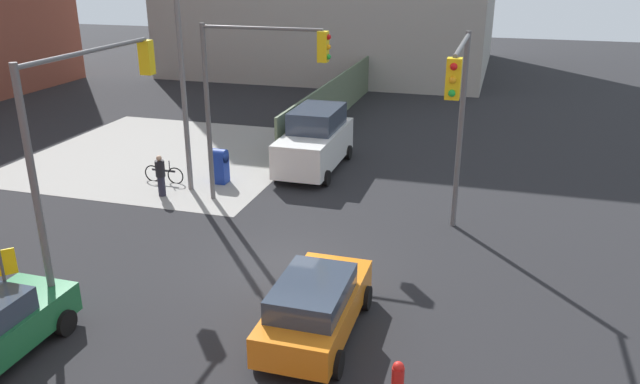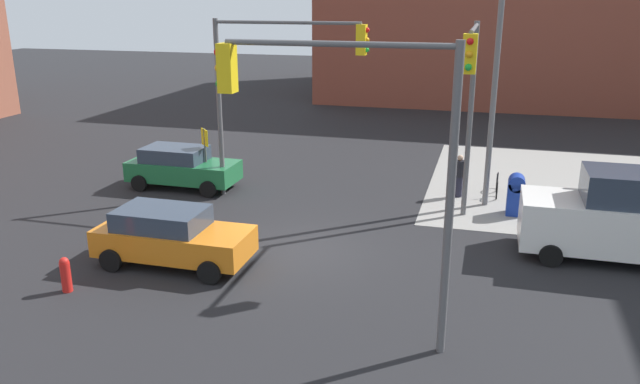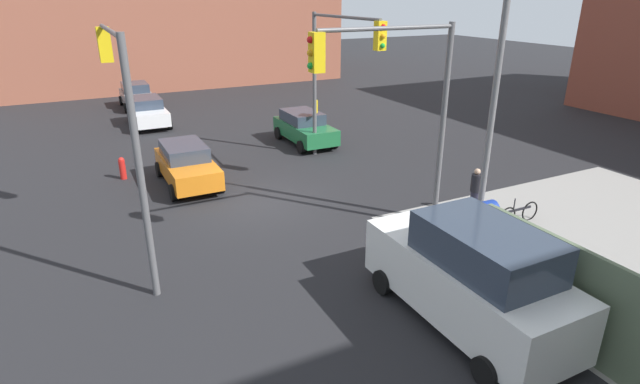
{
  "view_description": "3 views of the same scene",
  "coord_description": "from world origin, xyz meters",
  "px_view_note": "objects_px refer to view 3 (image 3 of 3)",
  "views": [
    {
      "loc": [
        -15.6,
        -5.65,
        8.62
      ],
      "look_at": [
        2.05,
        -0.47,
        1.68
      ],
      "focal_mm": 35.0,
      "sensor_mm": 36.0,
      "label": 1
    },
    {
      "loc": [
        5.13,
        -16.47,
        7.29
      ],
      "look_at": [
        0.96,
        -1.38,
        2.32
      ],
      "focal_mm": 35.0,
      "sensor_mm": 36.0,
      "label": 2
    },
    {
      "loc": [
        16.26,
        -5.69,
        7.27
      ],
      "look_at": [
        3.25,
        0.88,
        1.43
      ],
      "focal_mm": 28.0,
      "sensor_mm": 36.0,
      "label": 3
    }
  ],
  "objects_px": {
    "fire_hydrant": "(122,168)",
    "traffic_signal_ne_corner": "(398,94)",
    "hatchback_green": "(304,127)",
    "traffic_signal_se_corner": "(122,104)",
    "street_lamp_corner": "(483,84)",
    "bicycle_at_crosswalk": "(321,132)",
    "sedan_orange": "(187,164)",
    "hatchback_gray": "(136,95)",
    "sedan_white": "(148,111)",
    "mailbox_blue": "(484,222)",
    "van_white_delivery": "(470,276)",
    "bicycle_leaning_on_fence": "(519,214)",
    "pedestrian_crossing": "(475,190)",
    "traffic_signal_nw_corner": "(337,61)"
  },
  "relations": [
    {
      "from": "sedan_white",
      "to": "traffic_signal_ne_corner",
      "type": "bearing_deg",
      "value": 13.65
    },
    {
      "from": "hatchback_gray",
      "to": "bicycle_leaning_on_fence",
      "type": "distance_m",
      "value": 26.47
    },
    {
      "from": "fire_hydrant",
      "to": "traffic_signal_ne_corner",
      "type": "bearing_deg",
      "value": 36.13
    },
    {
      "from": "fire_hydrant",
      "to": "hatchback_green",
      "type": "distance_m",
      "value": 9.16
    },
    {
      "from": "traffic_signal_nw_corner",
      "to": "bicycle_at_crosswalk",
      "type": "distance_m",
      "value": 6.37
    },
    {
      "from": "hatchback_gray",
      "to": "bicycle_at_crosswalk",
      "type": "xyz_separation_m",
      "value": [
        12.56,
        7.6,
        -0.5
      ]
    },
    {
      "from": "traffic_signal_ne_corner",
      "to": "van_white_delivery",
      "type": "height_order",
      "value": "traffic_signal_ne_corner"
    },
    {
      "from": "traffic_signal_nw_corner",
      "to": "traffic_signal_ne_corner",
      "type": "bearing_deg",
      "value": -14.47
    },
    {
      "from": "hatchback_green",
      "to": "hatchback_gray",
      "type": "bearing_deg",
      "value": -153.54
    },
    {
      "from": "traffic_signal_se_corner",
      "to": "traffic_signal_ne_corner",
      "type": "distance_m",
      "value": 7.48
    },
    {
      "from": "mailbox_blue",
      "to": "traffic_signal_se_corner",
      "type": "bearing_deg",
      "value": -110.72
    },
    {
      "from": "street_lamp_corner",
      "to": "traffic_signal_ne_corner",
      "type": "bearing_deg",
      "value": -98.38
    },
    {
      "from": "fire_hydrant",
      "to": "sedan_orange",
      "type": "xyz_separation_m",
      "value": [
        1.78,
        2.3,
        0.36
      ]
    },
    {
      "from": "van_white_delivery",
      "to": "bicycle_at_crosswalk",
      "type": "distance_m",
      "value": 16.4
    },
    {
      "from": "van_white_delivery",
      "to": "hatchback_green",
      "type": "bearing_deg",
      "value": 168.83
    },
    {
      "from": "traffic_signal_ne_corner",
      "to": "mailbox_blue",
      "type": "xyz_separation_m",
      "value": [
        1.7,
        2.27,
        -3.82
      ]
    },
    {
      "from": "van_white_delivery",
      "to": "traffic_signal_nw_corner",
      "type": "bearing_deg",
      "value": 166.64
    },
    {
      "from": "traffic_signal_ne_corner",
      "to": "van_white_delivery",
      "type": "bearing_deg",
      "value": -11.67
    },
    {
      "from": "traffic_signal_nw_corner",
      "to": "van_white_delivery",
      "type": "xyz_separation_m",
      "value": [
        11.37,
        -2.7,
        -3.36
      ]
    },
    {
      "from": "pedestrian_crossing",
      "to": "hatchback_green",
      "type": "bearing_deg",
      "value": 20.99
    },
    {
      "from": "mailbox_blue",
      "to": "sedan_orange",
      "type": "distance_m",
      "value": 11.68
    },
    {
      "from": "traffic_signal_se_corner",
      "to": "sedan_orange",
      "type": "relative_size",
      "value": 1.5
    },
    {
      "from": "fire_hydrant",
      "to": "sedan_white",
      "type": "bearing_deg",
      "value": 164.49
    },
    {
      "from": "street_lamp_corner",
      "to": "hatchback_green",
      "type": "height_order",
      "value": "street_lamp_corner"
    },
    {
      "from": "traffic_signal_nw_corner",
      "to": "sedan_orange",
      "type": "bearing_deg",
      "value": -97.82
    },
    {
      "from": "fire_hydrant",
      "to": "hatchback_gray",
      "type": "height_order",
      "value": "hatchback_gray"
    },
    {
      "from": "mailbox_blue",
      "to": "hatchback_green",
      "type": "distance_m",
      "value": 12.6
    },
    {
      "from": "sedan_orange",
      "to": "pedestrian_crossing",
      "type": "xyz_separation_m",
      "value": [
        7.42,
        8.4,
        -0.0
      ]
    },
    {
      "from": "bicycle_leaning_on_fence",
      "to": "pedestrian_crossing",
      "type": "bearing_deg",
      "value": -153.54
    },
    {
      "from": "hatchback_gray",
      "to": "sedan_white",
      "type": "relative_size",
      "value": 0.93
    },
    {
      "from": "street_lamp_corner",
      "to": "bicycle_at_crosswalk",
      "type": "height_order",
      "value": "street_lamp_corner"
    },
    {
      "from": "hatchback_gray",
      "to": "bicycle_at_crosswalk",
      "type": "relative_size",
      "value": 2.22
    },
    {
      "from": "bicycle_leaning_on_fence",
      "to": "bicycle_at_crosswalk",
      "type": "distance_m",
      "value": 12.46
    },
    {
      "from": "traffic_signal_ne_corner",
      "to": "street_lamp_corner",
      "type": "distance_m",
      "value": 2.86
    },
    {
      "from": "sedan_white",
      "to": "pedestrian_crossing",
      "type": "relative_size",
      "value": 2.58
    },
    {
      "from": "street_lamp_corner",
      "to": "sedan_orange",
      "type": "height_order",
      "value": "street_lamp_corner"
    },
    {
      "from": "traffic_signal_se_corner",
      "to": "sedan_white",
      "type": "bearing_deg",
      "value": 170.48
    },
    {
      "from": "traffic_signal_ne_corner",
      "to": "mailbox_blue",
      "type": "distance_m",
      "value": 4.76
    },
    {
      "from": "sedan_orange",
      "to": "sedan_white",
      "type": "xyz_separation_m",
      "value": [
        -10.67,
        0.17,
        -0.0
      ]
    },
    {
      "from": "sedan_orange",
      "to": "van_white_delivery",
      "type": "xyz_separation_m",
      "value": [
        12.24,
        3.7,
        0.44
      ]
    },
    {
      "from": "fire_hydrant",
      "to": "bicycle_leaning_on_fence",
      "type": "relative_size",
      "value": 0.54
    },
    {
      "from": "van_white_delivery",
      "to": "bicycle_leaning_on_fence",
      "type": "relative_size",
      "value": 3.09
    },
    {
      "from": "street_lamp_corner",
      "to": "van_white_delivery",
      "type": "bearing_deg",
      "value": -42.5
    },
    {
      "from": "traffic_signal_se_corner",
      "to": "hatchback_gray",
      "type": "height_order",
      "value": "traffic_signal_se_corner"
    },
    {
      "from": "hatchback_green",
      "to": "traffic_signal_se_corner",
      "type": "bearing_deg",
      "value": -46.06
    },
    {
      "from": "traffic_signal_se_corner",
      "to": "hatchback_green",
      "type": "relative_size",
      "value": 1.53
    },
    {
      "from": "hatchback_gray",
      "to": "mailbox_blue",
      "type": "bearing_deg",
      "value": 14.49
    },
    {
      "from": "fire_hydrant",
      "to": "pedestrian_crossing",
      "type": "height_order",
      "value": "pedestrian_crossing"
    },
    {
      "from": "hatchback_green",
      "to": "bicycle_at_crosswalk",
      "type": "height_order",
      "value": "hatchback_green"
    },
    {
      "from": "mailbox_blue",
      "to": "bicycle_leaning_on_fence",
      "type": "xyz_separation_m",
      "value": [
        -0.6,
        2.2,
        -0.42
      ]
    }
  ]
}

